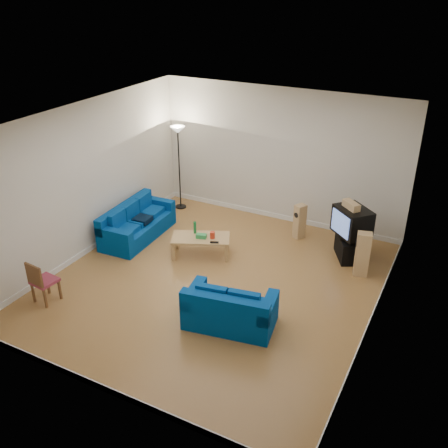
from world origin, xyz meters
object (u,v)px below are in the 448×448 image
at_px(sofa_loveseat, 229,312).
at_px(coffee_table, 201,239).
at_px(tv_stand, 348,248).
at_px(television, 352,222).
at_px(sofa_three_seat, 136,225).

distance_m(sofa_loveseat, coffee_table, 2.47).
relative_size(tv_stand, television, 0.83).
bearing_deg(television, sofa_loveseat, -68.93).
xyz_separation_m(sofa_loveseat, television, (1.20, 3.19, 0.58)).
bearing_deg(television, coffee_table, -113.15).
height_order(sofa_three_seat, television, television).
relative_size(coffee_table, television, 1.46).
relative_size(sofa_three_seat, television, 2.18).
bearing_deg(tv_stand, television, -3.93).
relative_size(sofa_loveseat, television, 1.76).
relative_size(sofa_three_seat, tv_stand, 2.63).
xyz_separation_m(sofa_loveseat, coffee_table, (-1.62, 1.86, 0.10)).
bearing_deg(tv_stand, sofa_loveseat, -48.18).
xyz_separation_m(coffee_table, tv_stand, (2.81, 1.35, -0.15)).
bearing_deg(television, tv_stand, 155.65).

